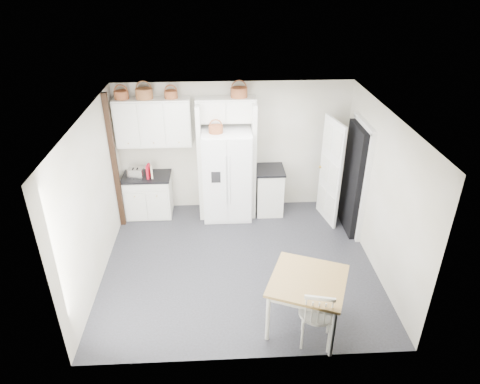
{
  "coord_description": "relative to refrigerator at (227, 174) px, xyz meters",
  "views": [
    {
      "loc": [
        -0.3,
        -5.83,
        4.56
      ],
      "look_at": [
        0.04,
        0.4,
        1.16
      ],
      "focal_mm": 32.0,
      "sensor_mm": 36.0,
      "label": 1
    }
  ],
  "objects": [
    {
      "name": "fridge_panel_left",
      "position": [
        -0.51,
        0.1,
        0.25
      ],
      "size": [
        0.08,
        0.6,
        2.3
      ],
      "primitive_type": "cube",
      "color": "silver",
      "rests_on": "floor"
    },
    {
      "name": "cookbook_cream",
      "position": [
        -1.45,
        0.02,
        0.08
      ],
      "size": [
        0.06,
        0.15,
        0.22
      ],
      "primitive_type": "cube",
      "rotation": [
        0.0,
        0.0,
        0.2
      ],
      "color": "beige",
      "rests_on": "counter_left"
    },
    {
      "name": "counter_left",
      "position": [
        -1.57,
        0.1,
        -0.05
      ],
      "size": [
        0.93,
        0.6,
        0.04
      ],
      "primitive_type": "cube",
      "color": "black",
      "rests_on": "base_cab_left"
    },
    {
      "name": "toaster",
      "position": [
        -1.75,
        -0.0,
        0.07
      ],
      "size": [
        0.31,
        0.21,
        0.2
      ],
      "primitive_type": "cube",
      "rotation": [
        0.0,
        0.0,
        -0.14
      ],
      "color": "silver",
      "rests_on": "counter_left"
    },
    {
      "name": "base_cab_left",
      "position": [
        -1.57,
        0.1,
        -0.48
      ],
      "size": [
        0.89,
        0.56,
        0.82
      ],
      "primitive_type": "cube",
      "color": "silver",
      "rests_on": "floor"
    },
    {
      "name": "fridge_panel_right",
      "position": [
        0.51,
        0.1,
        0.25
      ],
      "size": [
        0.08,
        0.6,
        2.3
      ],
      "primitive_type": "cube",
      "color": "silver",
      "rests_on": "floor"
    },
    {
      "name": "cookbook_red",
      "position": [
        -1.51,
        0.02,
        0.1
      ],
      "size": [
        0.06,
        0.18,
        0.27
      ],
      "primitive_type": "cube",
      "rotation": [
        0.0,
        0.0,
        -0.12
      ],
      "color": "#B60C20",
      "rests_on": "counter_left"
    },
    {
      "name": "wall_back",
      "position": [
        0.15,
        0.4,
        0.4
      ],
      "size": [
        4.5,
        0.0,
        4.5
      ],
      "primitive_type": "plane",
      "rotation": [
        1.57,
        0.0,
        0.0
      ],
      "color": "#B1A98D",
      "rests_on": "floor"
    },
    {
      "name": "windsor_chair",
      "position": [
        1.08,
        -3.35,
        -0.39
      ],
      "size": [
        0.58,
        0.54,
        1.0
      ],
      "primitive_type": "cube",
      "rotation": [
        0.0,
        0.0,
        -0.22
      ],
      "color": "silver",
      "rests_on": "floor"
    },
    {
      "name": "basket_upper_b",
      "position": [
        -1.46,
        0.23,
        1.55
      ],
      "size": [
        0.31,
        0.31,
        0.18
      ],
      "primitive_type": "cylinder",
      "color": "brown",
      "rests_on": "upper_cabinet"
    },
    {
      "name": "base_cab_right",
      "position": [
        0.84,
        0.1,
        -0.44
      ],
      "size": [
        0.52,
        0.62,
        0.91
      ],
      "primitive_type": "cube",
      "color": "silver",
      "rests_on": "floor"
    },
    {
      "name": "floor",
      "position": [
        0.15,
        -1.6,
        -0.9
      ],
      "size": [
        4.5,
        4.5,
        0.0
      ],
      "primitive_type": "plane",
      "color": "#262528",
      "rests_on": "ground"
    },
    {
      "name": "basket_upper_c",
      "position": [
        -0.98,
        0.23,
        1.52
      ],
      "size": [
        0.24,
        0.24,
        0.14
      ],
      "primitive_type": "cylinder",
      "color": "brown",
      "rests_on": "upper_cabinet"
    },
    {
      "name": "refrigerator",
      "position": [
        0.0,
        0.0,
        0.0
      ],
      "size": [
        0.93,
        0.75,
        1.79
      ],
      "primitive_type": "cube",
      "color": "white",
      "rests_on": "floor"
    },
    {
      "name": "wall_left",
      "position": [
        -2.1,
        -1.6,
        0.4
      ],
      "size": [
        0.0,
        4.0,
        4.0
      ],
      "primitive_type": "plane",
      "rotation": [
        1.57,
        0.0,
        1.57
      ],
      "color": "#B1A98D",
      "rests_on": "floor"
    },
    {
      "name": "trim_post",
      "position": [
        -2.05,
        -0.25,
        0.4
      ],
      "size": [
        0.09,
        0.09,
        2.6
      ],
      "primitive_type": "cube",
      "color": "black",
      "rests_on": "floor"
    },
    {
      "name": "wall_right",
      "position": [
        2.4,
        -1.6,
        0.4
      ],
      "size": [
        0.0,
        4.0,
        4.0
      ],
      "primitive_type": "plane",
      "rotation": [
        1.57,
        0.0,
        -1.57
      ],
      "color": "#B1A98D",
      "rests_on": "floor"
    },
    {
      "name": "basket_upper_a",
      "position": [
        -1.87,
        0.23,
        1.53
      ],
      "size": [
        0.26,
        0.26,
        0.15
      ],
      "primitive_type": "cylinder",
      "color": "brown",
      "rests_on": "upper_cabinet"
    },
    {
      "name": "dining_table",
      "position": [
        1.0,
        -3.05,
        -0.49
      ],
      "size": [
        1.27,
        1.27,
        0.81
      ],
      "primitive_type": "cube",
      "rotation": [
        0.0,
        0.0,
        -0.38
      ],
      "color": "olive",
      "rests_on": "floor"
    },
    {
      "name": "basket_fridge_a",
      "position": [
        -0.19,
        -0.1,
        0.97
      ],
      "size": [
        0.26,
        0.26,
        0.14
      ],
      "primitive_type": "cylinder",
      "color": "brown",
      "rests_on": "refrigerator"
    },
    {
      "name": "upper_cabinet",
      "position": [
        -1.35,
        0.23,
        1.0
      ],
      "size": [
        1.4,
        0.34,
        0.9
      ],
      "primitive_type": "cube",
      "color": "silver",
      "rests_on": "wall_back"
    },
    {
      "name": "counter_right",
      "position": [
        0.84,
        0.1,
        0.04
      ],
      "size": [
        0.56,
        0.66,
        0.04
      ],
      "primitive_type": "cube",
      "color": "black",
      "rests_on": "base_cab_right"
    },
    {
      "name": "ceiling",
      "position": [
        0.15,
        -1.6,
        1.7
      ],
      "size": [
        4.5,
        4.5,
        0.0
      ],
      "primitive_type": "plane",
      "color": "white",
      "rests_on": "wall_back"
    },
    {
      "name": "basket_bridge_b",
      "position": [
        0.25,
        0.23,
        1.54
      ],
      "size": [
        0.31,
        0.31,
        0.18
      ],
      "primitive_type": "cylinder",
      "color": "brown",
      "rests_on": "bridge_cabinet"
    },
    {
      "name": "doorway_void",
      "position": [
        2.31,
        -0.6,
        0.13
      ],
      "size": [
        0.18,
        0.85,
        2.05
      ],
      "primitive_type": "cube",
      "color": "black",
      "rests_on": "floor"
    },
    {
      "name": "bridge_cabinet",
      "position": [
        0.0,
        0.23,
        1.23
      ],
      "size": [
        1.12,
        0.34,
        0.45
      ],
      "primitive_type": "cube",
      "color": "silver",
      "rests_on": "wall_back"
    },
    {
      "name": "door_slab",
      "position": [
        1.95,
        -0.27,
        0.13
      ],
      "size": [
        0.21,
        0.79,
        2.05
      ],
      "primitive_type": "cube",
      "rotation": [
        0.0,
        0.0,
        -1.36
      ],
      "color": "white",
      "rests_on": "floor"
    }
  ]
}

